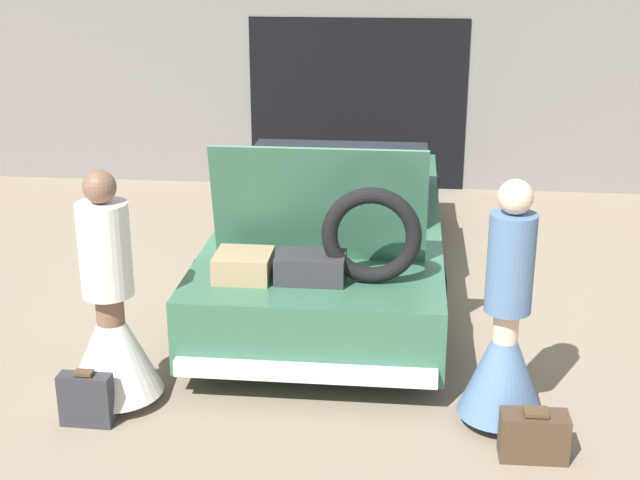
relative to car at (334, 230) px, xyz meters
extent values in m
plane|color=#7F705B|center=(0.00, 0.01, -0.56)|extent=(40.00, 40.00, 0.00)
cube|color=slate|center=(0.00, 3.57, 0.84)|extent=(12.00, 0.12, 2.80)
cube|color=black|center=(0.00, 3.50, 0.54)|extent=(2.80, 0.02, 2.20)
cube|color=#336047|center=(0.00, 0.01, -0.09)|extent=(1.98, 4.61, 0.57)
cube|color=#1E2328|center=(0.00, 0.28, 0.41)|extent=(1.74, 1.48, 0.44)
cylinder|color=black|center=(-0.92, 1.43, -0.19)|extent=(0.18, 0.73, 0.73)
cylinder|color=black|center=(0.92, 1.43, -0.19)|extent=(0.18, 0.73, 0.73)
cylinder|color=black|center=(-0.92, -1.38, -0.19)|extent=(0.18, 0.73, 0.73)
cylinder|color=black|center=(0.92, -1.38, -0.19)|extent=(0.18, 0.73, 0.73)
cube|color=silver|center=(0.00, -2.34, -0.28)|extent=(1.88, 0.10, 0.12)
cube|color=#336047|center=(0.00, -1.36, 0.67)|extent=(1.68, 0.22, 0.95)
cube|color=#9E8460|center=(-0.53, -1.76, 0.29)|extent=(0.42, 0.40, 0.20)
cube|color=#2D2D33|center=(-0.02, -1.76, 0.30)|extent=(0.52, 0.34, 0.21)
torus|color=black|center=(0.43, -1.76, 0.57)|extent=(0.74, 0.12, 0.74)
cylinder|color=brown|center=(-1.37, -2.38, -0.14)|extent=(0.20, 0.20, 0.84)
cone|color=silver|center=(-1.37, -2.38, -0.09)|extent=(0.68, 0.68, 0.76)
cylinder|color=silver|center=(-1.37, -2.38, 0.62)|extent=(0.36, 0.36, 0.67)
sphere|color=brown|center=(-1.37, -2.38, 1.07)|extent=(0.23, 0.23, 0.23)
cylinder|color=beige|center=(1.37, -2.41, -0.13)|extent=(0.17, 0.17, 0.85)
cone|color=slate|center=(1.37, -2.41, -0.09)|extent=(0.59, 0.59, 0.77)
cylinder|color=slate|center=(1.37, -2.41, 0.63)|extent=(0.31, 0.31, 0.68)
sphere|color=beige|center=(1.37, -2.41, 1.09)|extent=(0.23, 0.23, 0.23)
cube|color=#2D2D33|center=(-1.48, -2.72, -0.37)|extent=(0.37, 0.14, 0.38)
cube|color=#4C3823|center=(-1.48, -2.72, -0.16)|extent=(0.13, 0.08, 0.02)
cube|color=#473323|center=(1.55, -2.82, -0.40)|extent=(0.44, 0.22, 0.32)
cube|color=#4C3823|center=(1.55, -2.82, -0.22)|extent=(0.15, 0.13, 0.02)
camera|label=1|loc=(0.68, -7.95, 2.71)|focal=50.00mm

